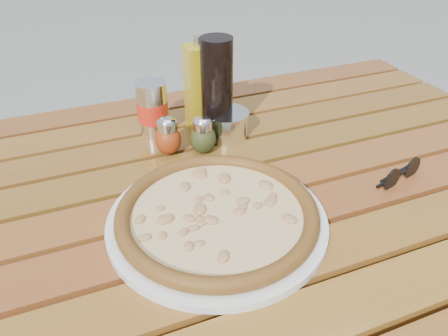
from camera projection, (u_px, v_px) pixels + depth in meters
name	position (u px, v px, depth m)	size (l,w,h in m)	color
table	(228.00, 218.00, 0.85)	(1.40, 0.90, 0.75)	#35210C
plate	(217.00, 221.00, 0.72)	(0.36, 0.36, 0.01)	white
pizza	(217.00, 213.00, 0.71)	(0.37, 0.37, 0.03)	#FEECB6
pepper_shaker	(168.00, 136.00, 0.89)	(0.07, 0.07, 0.08)	#A13712
oregano_shaker	(203.00, 135.00, 0.89)	(0.06, 0.06, 0.08)	#3B421A
dark_bottle	(217.00, 90.00, 0.90)	(0.07, 0.07, 0.22)	black
soda_can	(153.00, 109.00, 0.94)	(0.09, 0.09, 0.12)	silver
olive_oil_cruet	(199.00, 89.00, 0.94)	(0.06, 0.06, 0.21)	#AE8F12
parmesan_tin	(227.00, 124.00, 0.95)	(0.11, 0.11, 0.07)	white
sunglasses	(401.00, 174.00, 0.81)	(0.11, 0.05, 0.04)	black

